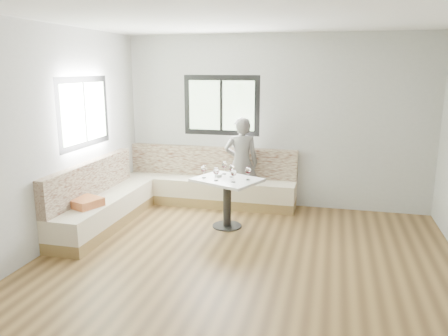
# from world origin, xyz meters

# --- Properties ---
(room) EXTENTS (5.01, 5.01, 2.81)m
(room) POSITION_xyz_m (-0.08, 0.08, 1.41)
(room) COLOR brown
(room) RESTS_ON ground
(banquette) EXTENTS (2.90, 2.80, 0.95)m
(banquette) POSITION_xyz_m (-1.59, 1.63, 0.33)
(banquette) COLOR olive
(banquette) RESTS_ON ground
(table) EXTENTS (1.08, 0.98, 0.72)m
(table) POSITION_xyz_m (-0.50, 1.25, 0.54)
(table) COLOR black
(table) RESTS_ON ground
(person) EXTENTS (0.61, 0.46, 1.51)m
(person) POSITION_xyz_m (-0.48, 2.18, 0.75)
(person) COLOR slate
(person) RESTS_ON ground
(olive_ramekin) EXTENTS (0.11, 0.11, 0.04)m
(olive_ramekin) POSITION_xyz_m (-0.65, 1.33, 0.74)
(olive_ramekin) COLOR white
(olive_ramekin) RESTS_ON table
(wine_glass_a) EXTENTS (0.08, 0.08, 0.19)m
(wine_glass_a) POSITION_xyz_m (-0.83, 1.21, 0.85)
(wine_glass_a) COLOR white
(wine_glass_a) RESTS_ON table
(wine_glass_b) EXTENTS (0.08, 0.08, 0.19)m
(wine_glass_b) POSITION_xyz_m (-0.62, 1.10, 0.85)
(wine_glass_b) COLOR white
(wine_glass_b) RESTS_ON table
(wine_glass_c) EXTENTS (0.08, 0.08, 0.19)m
(wine_glass_c) POSITION_xyz_m (-0.36, 1.07, 0.85)
(wine_glass_c) COLOR white
(wine_glass_c) RESTS_ON table
(wine_glass_d) EXTENTS (0.08, 0.08, 0.19)m
(wine_glass_d) POSITION_xyz_m (-0.45, 1.35, 0.85)
(wine_glass_d) COLOR white
(wine_glass_d) RESTS_ON table
(wine_glass_e) EXTENTS (0.08, 0.08, 0.19)m
(wine_glass_e) POSITION_xyz_m (-0.20, 1.25, 0.85)
(wine_glass_e) COLOR white
(wine_glass_e) RESTS_ON table
(wine_glass_f) EXTENTS (0.08, 0.08, 0.19)m
(wine_glass_f) POSITION_xyz_m (-0.60, 1.50, 0.85)
(wine_glass_f) COLOR white
(wine_glass_f) RESTS_ON table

